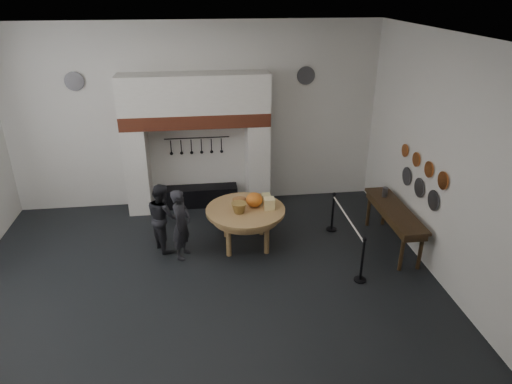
{
  "coord_description": "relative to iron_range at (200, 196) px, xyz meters",
  "views": [
    {
      "loc": [
        0.07,
        -6.97,
        5.27
      ],
      "look_at": [
        1.16,
        1.43,
        1.35
      ],
      "focal_mm": 32.0,
      "sensor_mm": 36.0,
      "label": 1
    }
  ],
  "objects": [
    {
      "name": "floor",
      "position": [
        0.0,
        -3.72,
        -0.25
      ],
      "size": [
        9.0,
        8.0,
        0.02
      ],
      "primitive_type": "cube",
      "color": "black",
      "rests_on": "ground"
    },
    {
      "name": "ceiling",
      "position": [
        0.0,
        -3.72,
        4.25
      ],
      "size": [
        9.0,
        8.0,
        0.02
      ],
      "primitive_type": "cube",
      "color": "silver",
      "rests_on": "wall_back"
    },
    {
      "name": "wall_back",
      "position": [
        0.0,
        0.28,
        2.0
      ],
      "size": [
        9.0,
        0.02,
        4.5
      ],
      "primitive_type": "cube",
      "color": "silver",
      "rests_on": "floor"
    },
    {
      "name": "wall_front",
      "position": [
        0.0,
        -7.72,
        2.0
      ],
      "size": [
        9.0,
        0.02,
        4.5
      ],
      "primitive_type": "cube",
      "color": "silver",
      "rests_on": "floor"
    },
    {
      "name": "wall_right",
      "position": [
        4.5,
        -3.72,
        2.0
      ],
      "size": [
        0.02,
        8.0,
        4.5
      ],
      "primitive_type": "cube",
      "color": "silver",
      "rests_on": "floor"
    },
    {
      "name": "chimney_pier_left",
      "position": [
        -1.48,
        -0.07,
        0.82
      ],
      "size": [
        0.55,
        0.7,
        2.15
      ],
      "primitive_type": "cube",
      "color": "silver",
      "rests_on": "floor"
    },
    {
      "name": "chimney_pier_right",
      "position": [
        1.48,
        -0.07,
        0.82
      ],
      "size": [
        0.55,
        0.7,
        2.15
      ],
      "primitive_type": "cube",
      "color": "silver",
      "rests_on": "floor"
    },
    {
      "name": "hearth_brick_band",
      "position": [
        0.0,
        -0.07,
        2.06
      ],
      "size": [
        3.5,
        0.72,
        0.32
      ],
      "primitive_type": "cube",
      "color": "#9E442B",
      "rests_on": "chimney_pier_left"
    },
    {
      "name": "chimney_hood",
      "position": [
        0.0,
        -0.07,
        2.67
      ],
      "size": [
        3.5,
        0.7,
        0.9
      ],
      "primitive_type": "cube",
      "color": "silver",
      "rests_on": "hearth_brick_band"
    },
    {
      "name": "iron_range",
      "position": [
        0.0,
        0.0,
        0.0
      ],
      "size": [
        1.9,
        0.45,
        0.5
      ],
      "primitive_type": "cube",
      "color": "black",
      "rests_on": "floor"
    },
    {
      "name": "utensil_rail",
      "position": [
        0.0,
        0.2,
        1.5
      ],
      "size": [
        1.6,
        0.02,
        0.02
      ],
      "primitive_type": "cylinder",
      "rotation": [
        0.0,
        1.57,
        0.0
      ],
      "color": "black",
      "rests_on": "wall_back"
    },
    {
      "name": "work_table",
      "position": [
        0.96,
        -2.09,
        0.59
      ],
      "size": [
        2.11,
        2.11,
        0.07
      ],
      "primitive_type": "cylinder",
      "rotation": [
        0.0,
        0.0,
        -0.29
      ],
      "color": "tan",
      "rests_on": "floor"
    },
    {
      "name": "pumpkin",
      "position": [
        1.16,
        -1.99,
        0.78
      ],
      "size": [
        0.36,
        0.36,
        0.31
      ],
      "primitive_type": "ellipsoid",
      "color": "#E65A20",
      "rests_on": "work_table"
    },
    {
      "name": "cheese_block_big",
      "position": [
        1.46,
        -2.14,
        0.74
      ],
      "size": [
        0.22,
        0.22,
        0.24
      ],
      "primitive_type": "cube",
      "color": "#FBE296",
      "rests_on": "work_table"
    },
    {
      "name": "cheese_block_small",
      "position": [
        1.44,
        -1.84,
        0.72
      ],
      "size": [
        0.18,
        0.18,
        0.2
      ],
      "primitive_type": "cube",
      "color": "#CEC37B",
      "rests_on": "work_table"
    },
    {
      "name": "wicker_basket",
      "position": [
        0.81,
        -2.24,
        0.73
      ],
      "size": [
        0.4,
        0.4,
        0.22
      ],
      "primitive_type": "cone",
      "rotation": [
        3.14,
        0.0,
        -0.29
      ],
      "color": "olive",
      "rests_on": "work_table"
    },
    {
      "name": "bread_loaf",
      "position": [
        0.86,
        -1.74,
        0.69
      ],
      "size": [
        0.31,
        0.18,
        0.13
      ],
      "primitive_type": "ellipsoid",
      "color": "#A16A39",
      "rests_on": "work_table"
    },
    {
      "name": "visitor_near",
      "position": [
        -0.4,
        -2.38,
        0.51
      ],
      "size": [
        0.54,
        0.65,
        1.52
      ],
      "primitive_type": "imported",
      "rotation": [
        0.0,
        0.0,
        1.2
      ],
      "color": "black",
      "rests_on": "floor"
    },
    {
      "name": "visitor_far",
      "position": [
        -0.8,
        -1.98,
        0.5
      ],
      "size": [
        0.83,
        0.9,
        1.49
      ],
      "primitive_type": "imported",
      "rotation": [
        0.0,
        0.0,
        2.05
      ],
      "color": "black",
      "rests_on": "floor"
    },
    {
      "name": "side_table",
      "position": [
        4.1,
        -2.53,
        0.62
      ],
      "size": [
        0.55,
        2.2,
        0.06
      ],
      "primitive_type": "cube",
      "color": "#392714",
      "rests_on": "floor"
    },
    {
      "name": "pewter_jug",
      "position": [
        4.1,
        -1.93,
        0.76
      ],
      "size": [
        0.12,
        0.12,
        0.22
      ],
      "primitive_type": "cylinder",
      "color": "#535258",
      "rests_on": "side_table"
    },
    {
      "name": "copper_pan_a",
      "position": [
        4.46,
        -3.52,
        1.7
      ],
      "size": [
        0.03,
        0.34,
        0.34
      ],
      "primitive_type": "cylinder",
      "rotation": [
        0.0,
        1.57,
        0.0
      ],
      "color": "#C6662D",
      "rests_on": "wall_right"
    },
    {
      "name": "copper_pan_b",
      "position": [
        4.46,
        -2.97,
        1.7
      ],
      "size": [
        0.03,
        0.32,
        0.32
      ],
      "primitive_type": "cylinder",
      "rotation": [
        0.0,
        1.57,
        0.0
      ],
      "color": "#C6662D",
      "rests_on": "wall_right"
    },
    {
      "name": "copper_pan_c",
      "position": [
        4.46,
        -2.42,
        1.7
      ],
      "size": [
        0.03,
        0.3,
        0.3
      ],
      "primitive_type": "cylinder",
      "rotation": [
        0.0,
        1.57,
        0.0
      ],
      "color": "#C6662D",
      "rests_on": "wall_right"
    },
    {
      "name": "copper_pan_d",
      "position": [
        4.46,
        -1.87,
        1.7
      ],
      "size": [
        0.03,
        0.28,
        0.28
      ],
      "primitive_type": "cylinder",
      "rotation": [
        0.0,
        1.57,
        0.0
      ],
      "color": "#C6662D",
      "rests_on": "wall_right"
    },
    {
      "name": "pewter_plate_left",
      "position": [
        4.46,
        -3.32,
        1.2
      ],
      "size": [
        0.03,
        0.4,
        0.4
      ],
      "primitive_type": "cylinder",
      "rotation": [
        0.0,
        1.57,
        0.0
      ],
      "color": "#4C4C51",
      "rests_on": "wall_right"
    },
    {
      "name": "pewter_plate_mid",
      "position": [
        4.46,
        -2.72,
        1.2
      ],
      "size": [
        0.03,
        0.4,
        0.4
      ],
      "primitive_type": "cylinder",
      "rotation": [
        0.0,
        1.57,
        0.0
      ],
      "color": "#4C4C51",
      "rests_on": "wall_right"
    },
    {
      "name": "pewter_plate_right",
      "position": [
        4.46,
        -2.12,
        1.2
      ],
      "size": [
        0.03,
        0.4,
        0.4
      ],
      "primitive_type": "cylinder",
      "rotation": [
        0.0,
        1.57,
        0.0
      ],
      "color": "#4C4C51",
      "rests_on": "wall_right"
    },
    {
      "name": "pewter_plate_back_left",
      "position": [
        -2.7,
        0.24,
        2.95
      ],
      "size": [
        0.44,
        0.03,
        0.44
      ],
      "primitive_type": "cylinder",
      "rotation": [
        1.57,
        0.0,
        0.0
      ],
      "color": "#4C4C51",
      "rests_on": "wall_back"
    },
    {
      "name": "pewter_plate_back_right",
      "position": [
        2.7,
        0.24,
        2.95
      ],
      "size": [
        0.44,
        0.03,
        0.44
      ],
      "primitive_type": "cylinder",
      "rotation": [
        1.57,
        0.0,
        0.0
      ],
      "color": "#4C4C51",
      "rests_on": "wall_back"
    },
    {
      "name": "barrier_post_near",
      "position": [
        3.01,
        -3.71,
        0.2
      ],
      "size": [
        0.05,
        0.05,
        0.9
      ],
      "primitive_type": "cylinder",
      "color": "black",
      "rests_on": "floor"
    },
    {
      "name": "barrier_post_far",
      "position": [
        3.01,
        -1.71,
        0.2
      ],
      "size": [
        0.05,
        0.05,
        0.9
      ],
      "primitive_type": "cylinder",
      "color": "black",
      "rests_on": "floor"
    },
    {
      "name": "barrier_rope",
      "position": [
        3.01,
        -2.71,
        0.6
      ],
      "size": [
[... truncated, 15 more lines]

